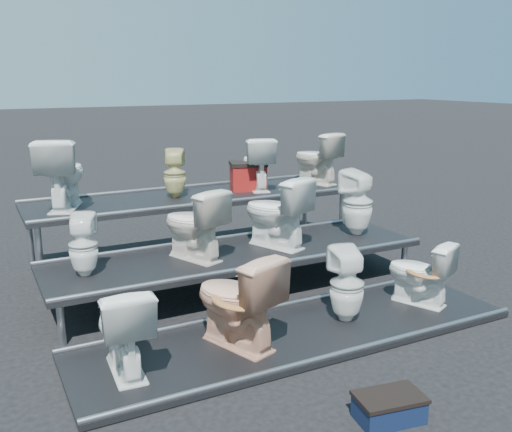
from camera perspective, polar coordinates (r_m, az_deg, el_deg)
name	(u,v)px	position (r m, az deg, el deg)	size (l,w,h in m)	color
ground	(238,291)	(6.49, -1.78, -7.49)	(80.00, 80.00, 0.00)	black
tier_front	(298,333)	(5.43, 4.24, -11.63)	(4.20, 1.20, 0.06)	black
tier_mid	(238,272)	(6.41, -1.80, -5.57)	(4.20, 1.20, 0.46)	black
tier_back	(195,228)	(7.50, -6.08, -1.15)	(4.20, 1.20, 0.86)	black
toilet_0	(123,328)	(4.69, -13.15, -10.84)	(0.41, 0.73, 0.74)	white
toilet_1	(236,300)	(4.97, -1.97, -8.35)	(0.47, 0.83, 0.85)	tan
toilet_2	(347,284)	(5.55, 9.08, -6.75)	(0.33, 0.33, 0.73)	white
toilet_3	(419,272)	(6.12, 16.03, -5.44)	(0.38, 0.66, 0.67)	white
toilet_4	(83,245)	(5.77, -16.90, -2.79)	(0.28, 0.28, 0.62)	white
toilet_5	(193,224)	(6.04, -6.28, -0.80)	(0.43, 0.75, 0.77)	silver
toilet_6	(276,212)	(6.44, 1.98, 0.43)	(0.46, 0.80, 0.81)	white
toilet_7	(358,202)	(7.06, 10.13, 1.35)	(0.36, 0.37, 0.80)	white
toilet_8	(62,173)	(6.92, -18.81, 4.05)	(0.46, 0.81, 0.82)	white
toilet_9	(175,173)	(7.25, -8.14, 4.24)	(0.28, 0.28, 0.62)	#CDC682
toilet_10	(257,163)	(7.70, 0.08, 5.29)	(0.40, 0.70, 0.71)	white
toilet_11	(316,158)	(8.17, 6.06, 5.79)	(0.41, 0.71, 0.73)	silver
red_crate	(248,178)	(7.70, -0.80, 3.86)	(0.46, 0.36, 0.33)	maroon
step_stool	(389,409)	(4.33, 13.16, -18.32)	(0.46, 0.27, 0.16)	black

